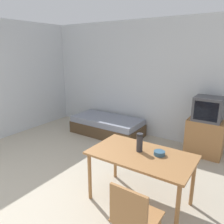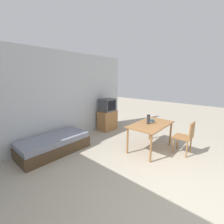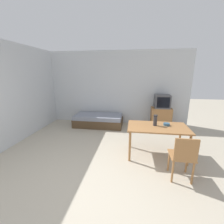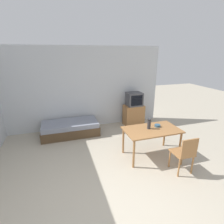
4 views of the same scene
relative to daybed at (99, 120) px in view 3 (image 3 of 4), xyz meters
The scene contains 9 objects.
ground_plane 3.22m from the daybed, 82.49° to the right, with size 20.00×20.00×0.00m, color #B2A893.
wall_back 1.33m from the daybed, 51.79° to the left, with size 5.69×0.06×2.70m.
wall_left 2.63m from the daybed, 145.58° to the right, with size 0.06×4.69×2.70m.
daybed is the anchor object (origin of this frame).
tv 2.27m from the daybed, ahead, with size 0.68×0.44×1.18m.
dining_table 2.62m from the daybed, 45.10° to the right, with size 1.34×0.77×0.73m.
wooden_chair 3.42m from the daybed, 50.87° to the right, with size 0.42×0.42×0.87m.
thermos_flask 2.59m from the daybed, 45.10° to the right, with size 0.09×0.09×0.25m.
mate_bowl 2.72m from the daybed, 40.42° to the right, with size 0.14×0.14×0.06m.
Camera 3 is at (0.83, -1.96, 1.90)m, focal length 24.00 mm.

